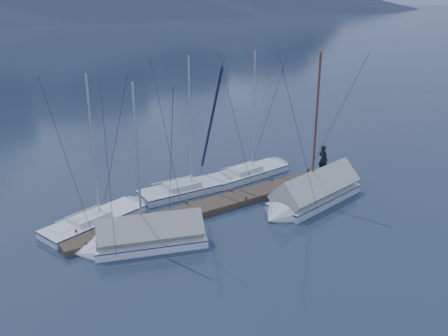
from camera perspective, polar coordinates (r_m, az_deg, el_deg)
The scene contains 9 objects.
ground at distance 24.85m, azimuth 2.62°, elevation -6.08°, with size 1000.00×1000.00×0.00m, color #172334.
dock at distance 26.27m, azimuth 0.00°, elevation -4.29°, with size 18.00×1.50×0.54m.
mooring_posts at distance 25.92m, azimuth -0.91°, elevation -4.06°, with size 15.12×1.52×0.35m.
sailboat_open_left at distance 25.42m, azimuth -13.87°, elevation -5.70°, with size 6.53×3.43×8.32m.
sailboat_open_mid at distance 28.39m, azimuth -3.08°, elevation -2.30°, with size 6.63×2.82×8.68m.
sailboat_open_right at distance 30.99m, azimuth 4.06°, elevation -0.37°, with size 6.66×2.80×8.64m.
sailboat_covered_near at distance 26.74m, azimuth 10.25°, elevation -3.36°, with size 7.37×3.45×9.23m.
sailboat_covered_far at distance 22.31m, azimuth -10.06°, elevation -8.45°, with size 6.23×3.64×8.39m.
person at distance 30.38m, azimuth 11.83°, elevation 1.02°, with size 0.66×0.44×1.82m, color black.
Camera 1 is at (-13.50, -17.76, 10.95)m, focal length 38.00 mm.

